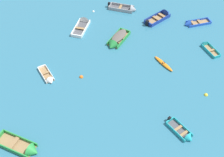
# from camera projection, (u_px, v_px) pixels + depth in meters

# --- Properties ---
(rowboat_turquoise_near_camera) EXTENTS (1.56, 3.20, 0.91)m
(rowboat_turquoise_near_camera) POSITION_uv_depth(u_px,v_px,m) (207.00, 47.00, 35.34)
(rowboat_turquoise_near_camera) COLOR #99754C
(rowboat_turquoise_near_camera) RESTS_ON ground_plane
(rowboat_deep_blue_far_right) EXTENTS (4.45, 3.34, 1.34)m
(rowboat_deep_blue_far_right) POSITION_uv_depth(u_px,v_px,m) (162.00, 16.00, 39.86)
(rowboat_deep_blue_far_right) COLOR #99754C
(rowboat_deep_blue_far_right) RESTS_ON ground_plane
(rowboat_green_back_row_right) EXTENTS (3.75, 4.05, 1.39)m
(rowboat_green_back_row_right) POSITION_uv_depth(u_px,v_px,m) (116.00, 40.00, 35.88)
(rowboat_green_back_row_right) COLOR #99754C
(rowboat_green_back_row_right) RESTS_ON ground_plane
(rowboat_white_cluster_inner) EXTENTS (3.13, 4.41, 1.36)m
(rowboat_white_cluster_inner) POSITION_uv_depth(u_px,v_px,m) (84.00, 23.00, 38.76)
(rowboat_white_cluster_inner) COLOR #4C4C51
(rowboat_white_cluster_inner) RESTS_ON ground_plane
(rowboat_blue_outer_right) EXTENTS (3.85, 1.45, 1.07)m
(rowboat_blue_outer_right) POSITION_uv_depth(u_px,v_px,m) (192.00, 24.00, 38.65)
(rowboat_blue_outer_right) COLOR #99754C
(rowboat_blue_outer_right) RESTS_ON ground_plane
(rowboat_grey_cluster_outer) EXTENTS (4.14, 3.08, 1.30)m
(rowboat_grey_cluster_outer) POSITION_uv_depth(u_px,v_px,m) (128.00, 9.00, 41.08)
(rowboat_grey_cluster_outer) COLOR #4C4C51
(rowboat_grey_cluster_outer) RESTS_ON ground_plane
(kayak_orange_near_right) EXTENTS (1.64, 3.00, 0.29)m
(kayak_orange_near_right) POSITION_uv_depth(u_px,v_px,m) (164.00, 64.00, 33.24)
(kayak_orange_near_right) COLOR orange
(kayak_orange_near_right) RESTS_ON ground_plane
(rowboat_turquoise_near_left) EXTENTS (2.14, 3.06, 0.99)m
(rowboat_turquoise_near_left) POSITION_uv_depth(u_px,v_px,m) (184.00, 134.00, 26.56)
(rowboat_turquoise_near_left) COLOR #4C4C51
(rowboat_turquoise_near_left) RESTS_ON ground_plane
(rowboat_green_foreground_center) EXTENTS (4.29, 3.59, 1.33)m
(rowboat_green_foreground_center) POSITION_uv_depth(u_px,v_px,m) (26.00, 149.00, 25.48)
(rowboat_green_foreground_center) COLOR #99754C
(rowboat_green_foreground_center) RESTS_ON ground_plane
(rowboat_white_far_back) EXTENTS (1.90, 3.24, 0.88)m
(rowboat_white_far_back) POSITION_uv_depth(u_px,v_px,m) (49.00, 79.00, 31.57)
(rowboat_white_far_back) COLOR #99754C
(rowboat_white_far_back) RESTS_ON ground_plane
(mooring_buoy_outer_edge) EXTENTS (0.41, 0.41, 0.41)m
(mooring_buoy_outer_edge) POSITION_uv_depth(u_px,v_px,m) (206.00, 95.00, 30.10)
(mooring_buoy_outer_edge) COLOR yellow
(mooring_buoy_outer_edge) RESTS_ON ground_plane
(mooring_buoy_central) EXTENTS (0.44, 0.44, 0.44)m
(mooring_buoy_central) POSITION_uv_depth(u_px,v_px,m) (81.00, 77.00, 31.92)
(mooring_buoy_central) COLOR orange
(mooring_buoy_central) RESTS_ON ground_plane
(mooring_buoy_far_field) EXTENTS (0.32, 0.32, 0.32)m
(mooring_buoy_far_field) POSITION_uv_depth(u_px,v_px,m) (93.00, 12.00, 40.99)
(mooring_buoy_far_field) COLOR silver
(mooring_buoy_far_field) RESTS_ON ground_plane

